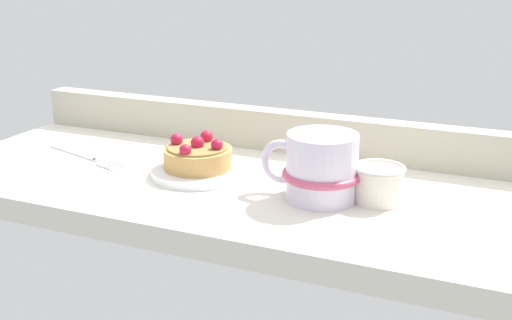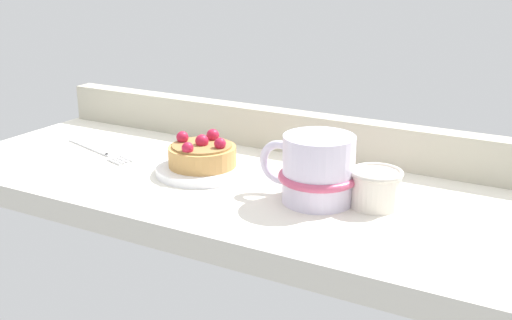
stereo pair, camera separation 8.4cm
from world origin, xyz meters
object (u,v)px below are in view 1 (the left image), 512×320
(sugar_bowl, at_px, (378,183))
(dessert_plate, at_px, (197,172))
(dessert_fork, at_px, (84,155))
(coffee_mug, at_px, (320,168))
(raspberry_tart, at_px, (197,156))

(sugar_bowl, bearing_deg, dessert_plate, -179.72)
(dessert_plate, distance_m, sugar_bowl, 0.26)
(dessert_fork, distance_m, sugar_bowl, 0.45)
(coffee_mug, relative_size, dessert_fork, 0.80)
(raspberry_tart, distance_m, coffee_mug, 0.19)
(dessert_fork, bearing_deg, sugar_bowl, -0.54)
(raspberry_tart, relative_size, dessert_fork, 0.58)
(sugar_bowl, bearing_deg, raspberry_tart, -179.81)
(raspberry_tart, bearing_deg, sugar_bowl, 0.19)
(dessert_plate, height_order, sugar_bowl, sugar_bowl)
(dessert_plate, bearing_deg, coffee_mug, -4.85)
(dessert_plate, xyz_separation_m, dessert_fork, (-0.20, 0.01, -0.00))
(dessert_plate, relative_size, dessert_fork, 0.80)
(coffee_mug, xyz_separation_m, dessert_fork, (-0.38, 0.02, -0.04))
(coffee_mug, height_order, dessert_fork, coffee_mug)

